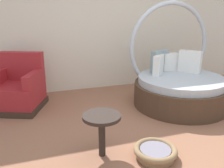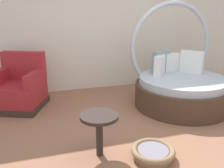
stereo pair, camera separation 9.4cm
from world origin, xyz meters
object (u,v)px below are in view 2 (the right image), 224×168
object	(u,v)px
round_daybed	(180,84)
pet_basket	(153,152)
red_armchair	(20,89)
side_table	(99,122)

from	to	relation	value
round_daybed	pet_basket	xyz separation A→B (m)	(-1.18, -1.37, -0.30)
round_daybed	red_armchair	distance (m)	2.81
red_armchair	pet_basket	xyz separation A→B (m)	(1.55, -2.07, -0.26)
red_armchair	pet_basket	size ratio (longest dim) A/B	2.04
red_armchair	side_table	size ratio (longest dim) A/B	2.00
round_daybed	side_table	xyz separation A→B (m)	(-1.75, -1.14, 0.05)
side_table	round_daybed	bearing A→B (deg)	32.98
pet_basket	side_table	bearing A→B (deg)	157.58
red_armchair	side_table	world-z (taller)	red_armchair
round_daybed	pet_basket	bearing A→B (deg)	-130.58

